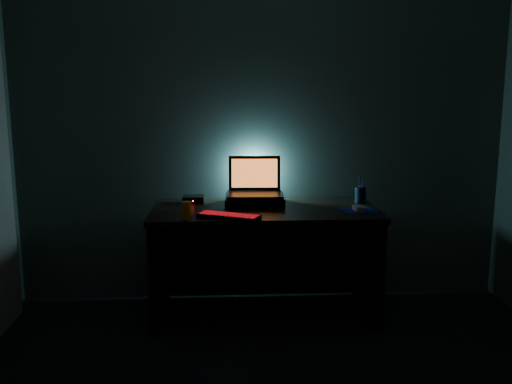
% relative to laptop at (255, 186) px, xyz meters
% --- Properties ---
extents(room, '(3.50, 4.00, 2.50)m').
position_rel_laptop_xyz_m(room, '(0.06, -1.80, 0.38)').
color(room, black).
rests_on(room, ground).
extents(desk, '(1.50, 0.70, 0.75)m').
position_rel_laptop_xyz_m(desk, '(0.06, -0.12, -0.38)').
color(desk, black).
rests_on(desk, ground).
extents(riser, '(0.41, 0.31, 0.06)m').
position_rel_laptop_xyz_m(riser, '(-0.00, -0.05, -0.09)').
color(riser, black).
rests_on(riser, desk).
extents(laptop, '(0.39, 0.29, 0.26)m').
position_rel_laptop_xyz_m(laptop, '(0.00, 0.00, 0.00)').
color(laptop, black).
rests_on(laptop, riser).
extents(keyboard, '(0.41, 0.28, 0.02)m').
position_rel_laptop_xyz_m(keyboard, '(-0.18, -0.44, -0.11)').
color(keyboard, black).
rests_on(keyboard, desk).
extents(mousepad, '(0.24, 0.23, 0.00)m').
position_rel_laptop_xyz_m(mousepad, '(0.66, -0.29, -0.12)').
color(mousepad, '#0D0E5D').
rests_on(mousepad, desk).
extents(mouse, '(0.07, 0.10, 0.03)m').
position_rel_laptop_xyz_m(mouse, '(0.66, -0.29, -0.10)').
color(mouse, gray).
rests_on(mouse, mousepad).
extents(pen_cup, '(0.10, 0.10, 0.11)m').
position_rel_laptop_xyz_m(pen_cup, '(0.73, -0.03, -0.06)').
color(pen_cup, black).
rests_on(pen_cup, desk).
extents(juice_glass, '(0.07, 0.07, 0.11)m').
position_rel_laptop_xyz_m(juice_glass, '(-0.44, -0.45, -0.07)').
color(juice_glass, orange).
rests_on(juice_glass, desk).
extents(router, '(0.15, 0.12, 0.05)m').
position_rel_laptop_xyz_m(router, '(-0.43, 0.03, -0.10)').
color(router, black).
rests_on(router, desk).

